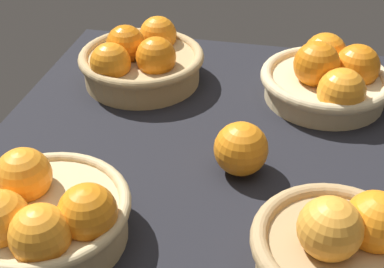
# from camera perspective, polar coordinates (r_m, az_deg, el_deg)

# --- Properties ---
(market_tray) EXTENTS (0.84, 0.72, 0.03)m
(market_tray) POSITION_cam_1_polar(r_m,az_deg,el_deg) (0.87, 0.95, -2.81)
(market_tray) COLOR black
(market_tray) RESTS_ON ground
(basket_near_right) EXTENTS (0.22, 0.22, 0.11)m
(basket_near_right) POSITION_cam_1_polar(r_m,az_deg,el_deg) (0.70, -15.68, -8.46)
(basket_near_right) COLOR tan
(basket_near_right) RESTS_ON market_tray
(basket_far_right) EXTENTS (0.21, 0.21, 0.12)m
(basket_far_right) POSITION_cam_1_polar(r_m,az_deg,el_deg) (0.66, 15.61, -11.82)
(basket_far_right) COLOR tan
(basket_far_right) RESTS_ON market_tray
(basket_far_left) EXTENTS (0.24, 0.24, 0.12)m
(basket_far_left) POSITION_cam_1_polar(r_m,az_deg,el_deg) (1.01, 14.54, 5.85)
(basket_far_left) COLOR #D3BC8C
(basket_far_left) RESTS_ON market_tray
(basket_near_left) EXTENTS (0.24, 0.24, 0.11)m
(basket_near_left) POSITION_cam_1_polar(r_m,az_deg,el_deg) (1.04, -5.55, 7.92)
(basket_near_left) COLOR tan
(basket_near_left) RESTS_ON market_tray
(loose_orange_front_gap) EXTENTS (0.08, 0.08, 0.08)m
(loose_orange_front_gap) POSITION_cam_1_polar(r_m,az_deg,el_deg) (0.80, 5.30, -1.60)
(loose_orange_front_gap) COLOR orange
(loose_orange_front_gap) RESTS_ON market_tray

